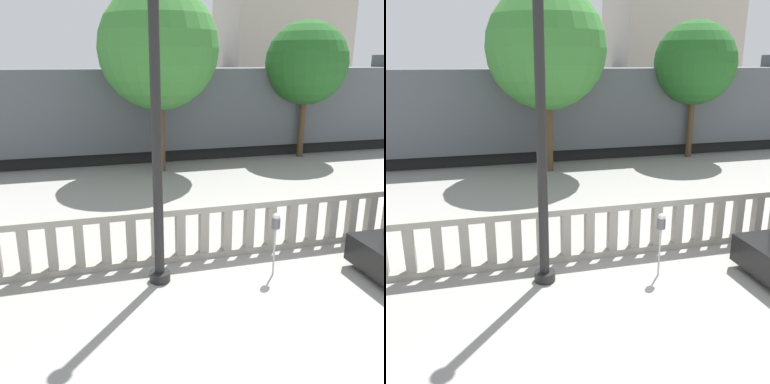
% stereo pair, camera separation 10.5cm
% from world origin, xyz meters
% --- Properties ---
extents(ground_plane, '(160.00, 160.00, 0.00)m').
position_xyz_m(ground_plane, '(0.00, 0.00, 0.00)').
color(ground_plane, gray).
extents(balustrade, '(13.49, 0.24, 1.24)m').
position_xyz_m(balustrade, '(0.00, 2.81, 0.62)').
color(balustrade, gray).
rests_on(balustrade, ground).
extents(lamppost, '(0.43, 0.43, 5.70)m').
position_xyz_m(lamppost, '(-2.01, 1.98, 2.81)').
color(lamppost, black).
rests_on(lamppost, ground).
extents(parking_meter, '(0.18, 0.18, 1.38)m').
position_xyz_m(parking_meter, '(0.35, 1.61, 1.11)').
color(parking_meter, '#99999E').
rests_on(parking_meter, ground).
extents(train_near, '(26.07, 2.86, 4.58)m').
position_xyz_m(train_near, '(2.29, 13.56, 2.08)').
color(train_near, black).
rests_on(train_near, ground).
extents(train_far, '(24.50, 3.01, 4.26)m').
position_xyz_m(train_far, '(0.12, 27.40, 1.92)').
color(train_far, black).
rests_on(train_far, ground).
extents(building_block, '(9.65, 6.51, 15.94)m').
position_xyz_m(building_block, '(13.33, 28.38, 7.97)').
color(building_block, '#ADA393').
rests_on(building_block, ground).
extents(tree_left, '(4.60, 4.60, 7.05)m').
position_xyz_m(tree_left, '(-0.22, 10.93, 4.74)').
color(tree_left, '#4C3823').
rests_on(tree_left, ground).
extents(tree_right, '(3.62, 3.62, 6.02)m').
position_xyz_m(tree_right, '(6.58, 11.87, 4.19)').
color(tree_right, '#4C3823').
rests_on(tree_right, ground).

